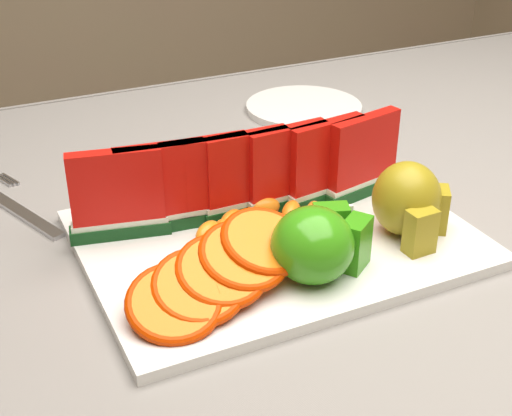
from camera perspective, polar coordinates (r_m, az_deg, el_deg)
name	(u,v)px	position (r m, az deg, el deg)	size (l,w,h in m)	color
table	(330,286)	(0.88, 5.96, -6.24)	(1.40, 0.90, 0.75)	#4B381C
tablecloth	(333,243)	(0.85, 6.17, -2.78)	(1.53, 1.03, 0.20)	gray
platter	(275,238)	(0.76, 1.57, -2.42)	(0.40, 0.30, 0.01)	silver
apple_cluster	(318,244)	(0.68, 4.98, -2.86)	(0.11, 0.09, 0.07)	#44961A
pear_cluster	(409,201)	(0.76, 12.15, 0.53)	(0.10, 0.10, 0.08)	#A6641F
side_plate	(304,107)	(1.12, 3.85, 8.04)	(0.22, 0.22, 0.01)	silver
fork	(17,208)	(0.87, -18.56, 0.04)	(0.07, 0.19, 0.00)	silver
watermelon_row	(247,177)	(0.77, -0.74, 2.52)	(0.39, 0.07, 0.10)	#0E4112
orange_fan_front	(222,271)	(0.65, -2.77, -5.03)	(0.21, 0.14, 0.06)	red
orange_fan_back	(239,167)	(0.85, -1.40, 3.26)	(0.32, 0.10, 0.04)	red
tangerine_segments	(257,220)	(0.76, 0.10, -0.98)	(0.16, 0.07, 0.02)	#D56110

